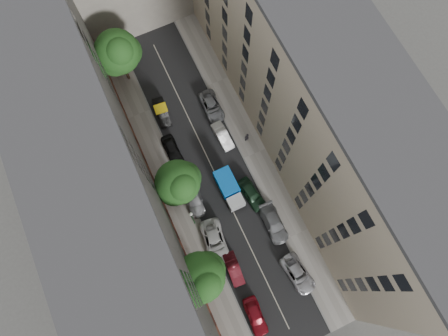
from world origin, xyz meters
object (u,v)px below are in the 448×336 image
tree_far (119,53)px  lamp_post (192,218)px  car_left_3 (194,199)px  car_right_1 (274,223)px  car_left_4 (172,151)px  car_right_4 (212,106)px  tree_mid (179,183)px  tarp_truck (229,189)px  car_left_1 (234,269)px  pedestrian (247,137)px  car_left_5 (162,112)px  car_left_0 (256,316)px  car_left_2 (215,241)px  tree_near (201,278)px  car_right_2 (252,194)px  car_right_0 (298,274)px  car_right_3 (223,136)px

tree_far → lamp_post: size_ratio=1.50×
car_left_3 → car_right_1: bearing=-33.4°
car_left_4 → car_right_4: bearing=26.3°
car_left_4 → tree_mid: bearing=-99.8°
car_right_4 → tarp_truck: bearing=-101.9°
tarp_truck → car_left_1: tarp_truck is taller
pedestrian → lamp_post: bearing=14.7°
car_left_5 → tree_far: tree_far is taller
pedestrian → tree_far: bearing=-74.1°
car_right_1 → tree_mid: (-8.10, 7.69, 4.74)m
car_left_0 → lamp_post: 12.73m
car_left_2 → tree_near: bearing=-123.0°
car_left_4 → lamp_post: lamp_post is taller
car_left_1 → car_right_2: car_right_2 is taller
car_right_2 → tree_near: (-9.10, -6.51, 5.34)m
car_left_0 → car_left_5: car_left_0 is taller
car_left_2 → car_right_0: 10.01m
car_left_3 → lamp_post: size_ratio=0.80×
tarp_truck → car_left_1: size_ratio=1.27×
car_right_3 → car_right_2: bearing=-93.8°
car_left_2 → car_left_3: 5.60m
car_left_2 → car_right_0: car_left_2 is taller
car_left_4 → car_right_0: size_ratio=0.89×
car_left_2 → car_right_4: bearing=74.3°
car_right_2 → car_right_3: (0.00, 8.20, -0.10)m
car_right_2 → car_right_4: (0.45, 12.44, -0.10)m
car_left_2 → car_left_1: bearing=-72.1°
car_left_4 → car_left_3: bearing=-90.5°
car_right_0 → pedestrian: (1.89, 17.04, 0.37)m
car_right_1 → car_right_3: (-0.80, 12.40, -0.08)m
pedestrian → car_left_2: bearing=28.5°
tarp_truck → car_right_2: 2.78m
car_right_2 → tree_far: tree_far is taller
car_left_1 → tree_near: tree_near is taller
pedestrian → tree_mid: bearing=-1.8°
car_left_0 → tree_mid: size_ratio=0.53×
tree_far → car_right_2: bearing=-70.1°
car_left_4 → car_right_2: (6.40, -8.99, 0.02)m
car_right_1 → tree_far: size_ratio=0.57×
car_right_3 → tree_mid: size_ratio=0.49×
car_left_5 → tree_mid: 12.01m
tree_near → car_left_0: bearing=-59.3°
tarp_truck → car_left_5: (-3.40, 12.75, -0.60)m
car_left_5 → tree_near: (-3.50, -20.87, 5.43)m
car_right_4 → tree_mid: (-7.75, -8.95, 4.82)m
car_right_0 → car_left_3: bearing=111.7°
tarp_truck → car_right_2: size_ratio=1.13×
tarp_truck → car_left_1: (-3.40, -8.49, -0.62)m
tarp_truck → car_left_4: (-4.20, 7.37, -0.53)m
car_right_3 → tree_near: tree_near is taller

